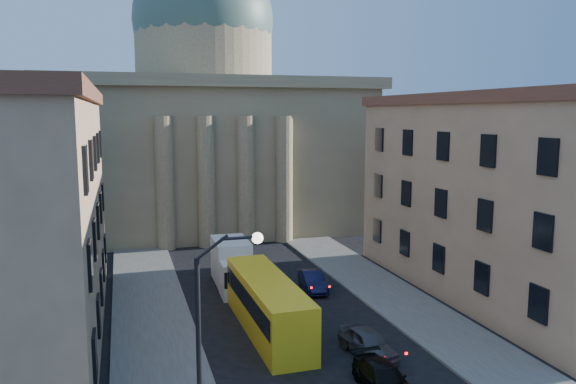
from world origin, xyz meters
name	(u,v)px	position (x,y,z in m)	size (l,w,h in m)	color
sidewalk_left	(158,355)	(-8.50, 18.00, 0.07)	(5.00, 60.00, 0.15)	#57554F
sidewalk_right	(431,322)	(8.50, 18.00, 0.07)	(5.00, 60.00, 0.15)	#57554F
church	(206,125)	(0.00, 55.47, 11.88)	(68.02, 28.76, 36.60)	#7D6C4D
building_right	(508,194)	(17.00, 22.00, 7.42)	(11.60, 26.60, 14.70)	tan
street_lamp	(212,327)	(-6.97, 8.00, 5.29)	(2.62, 0.44, 8.83)	black
car_right_mid	(384,379)	(1.63, 10.74, 0.67)	(1.87, 4.61, 1.34)	black
car_right_far	(368,343)	(2.62, 14.74, 0.74)	(1.75, 4.36, 1.49)	#46464B
car_right_distant	(313,281)	(3.50, 26.50, 0.72)	(1.53, 4.38, 1.44)	black
city_bus	(267,303)	(-1.80, 19.77, 1.77)	(2.85, 11.72, 3.29)	yellow
box_truck	(233,266)	(-2.13, 28.79, 1.68)	(2.70, 6.53, 3.55)	silver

